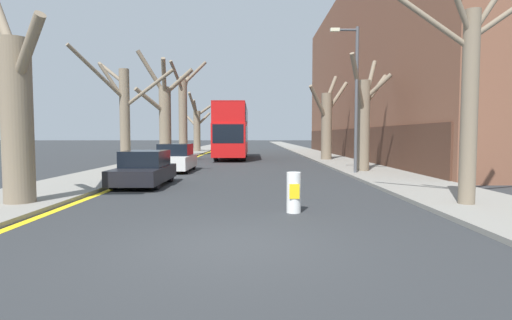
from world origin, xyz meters
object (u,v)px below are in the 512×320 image
at_px(street_tree_left_0, 15,107).
at_px(double_decker_bus, 232,129).
at_px(street_tree_right_2, 327,122).
at_px(traffic_bollard, 294,192).
at_px(lamp_post, 354,92).
at_px(street_tree_right_1, 365,118).
at_px(parked_car_1, 175,158).
at_px(parked_car_0, 144,169).
at_px(street_tree_left_2, 164,116).
at_px(street_tree_left_1, 123,113).
at_px(street_tree_right_0, 470,85).
at_px(street_tree_left_4, 197,127).
at_px(street_tree_left_3, 183,112).

distance_m(street_tree_left_0, double_decker_bus, 23.01).
relative_size(street_tree_right_2, double_decker_bus, 0.64).
distance_m(double_decker_bus, traffic_bollard, 23.74).
bearing_deg(lamp_post, street_tree_right_1, 52.73).
height_order(double_decker_bus, parked_car_1, double_decker_bus).
bearing_deg(parked_car_1, parked_car_0, -90.00).
bearing_deg(parked_car_1, lamp_post, -12.28).
bearing_deg(street_tree_left_2, street_tree_left_0, -89.97).
height_order(street_tree_left_1, street_tree_right_0, street_tree_right_0).
bearing_deg(traffic_bollard, lamp_post, 67.91).
relative_size(parked_car_0, parked_car_1, 0.98).
distance_m(street_tree_left_4, lamp_post, 29.54).
bearing_deg(street_tree_left_3, street_tree_left_4, 90.18).
bearing_deg(street_tree_left_1, street_tree_left_4, 90.34).
distance_m(street_tree_left_3, traffic_bollard, 28.96).
xyz_separation_m(street_tree_left_4, lamp_post, (11.59, -27.15, 1.12)).
relative_size(street_tree_left_0, street_tree_left_4, 1.00).
distance_m(street_tree_left_3, street_tree_right_2, 14.19).
relative_size(street_tree_left_4, parked_car_0, 1.69).
relative_size(double_decker_bus, lamp_post, 1.42).
xyz_separation_m(street_tree_left_4, street_tree_right_1, (12.42, -26.06, -0.08)).
bearing_deg(street_tree_left_2, street_tree_right_0, -56.52).
bearing_deg(street_tree_left_2, double_decker_bus, 42.70).
bearing_deg(street_tree_left_4, street_tree_left_0, -89.76).
bearing_deg(street_tree_left_1, traffic_bollard, -53.05).
xyz_separation_m(parked_car_0, lamp_post, (9.21, 4.12, 3.43)).
bearing_deg(traffic_bollard, street_tree_left_0, 172.75).
bearing_deg(street_tree_left_4, street_tree_left_1, -89.66).
bearing_deg(lamp_post, street_tree_left_1, 178.35).
relative_size(parked_car_0, traffic_bollard, 3.88).
bearing_deg(street_tree_left_1, parked_car_1, 37.09).
bearing_deg(parked_car_1, street_tree_right_0, -47.79).
distance_m(street_tree_right_0, parked_car_0, 11.47).
bearing_deg(street_tree_left_0, street_tree_left_2, 90.03).
distance_m(street_tree_left_0, street_tree_right_0, 12.27).
bearing_deg(double_decker_bus, traffic_bollard, -83.09).
bearing_deg(parked_car_0, double_decker_bus, 82.24).
bearing_deg(lamp_post, parked_car_1, 167.72).
xyz_separation_m(street_tree_left_3, street_tree_right_0, (12.37, -27.07, -0.89)).
bearing_deg(parked_car_1, street_tree_left_3, 98.34).
bearing_deg(street_tree_left_4, street_tree_left_2, -89.56).
distance_m(street_tree_left_1, parked_car_1, 3.64).
bearing_deg(parked_car_0, parked_car_1, 90.00).
bearing_deg(street_tree_right_0, street_tree_left_4, 108.91).
height_order(street_tree_left_1, parked_car_0, street_tree_left_1).
xyz_separation_m(street_tree_left_4, parked_car_0, (2.38, -31.28, -2.31)).
distance_m(street_tree_right_0, street_tree_right_1, 10.14).
distance_m(street_tree_left_1, street_tree_left_3, 17.74).
bearing_deg(street_tree_left_4, lamp_post, -66.88).
height_order(street_tree_left_0, parked_car_0, street_tree_left_0).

